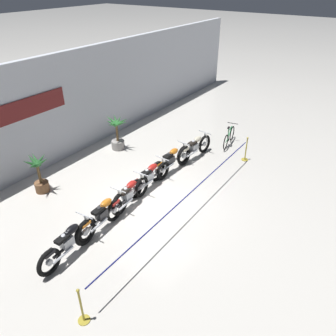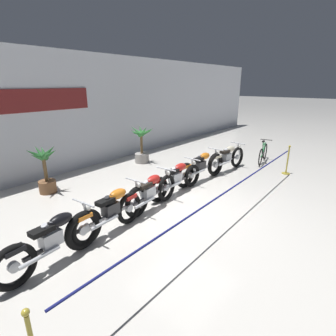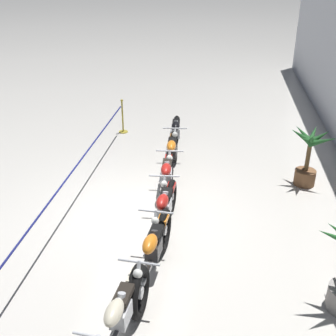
# 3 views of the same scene
# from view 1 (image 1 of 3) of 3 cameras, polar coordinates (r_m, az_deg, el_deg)

# --- Properties ---
(ground_plane) EXTENTS (120.00, 120.00, 0.00)m
(ground_plane) POSITION_cam_1_polar(r_m,az_deg,el_deg) (11.23, -2.10, -5.99)
(ground_plane) COLOR silver
(back_wall) EXTENTS (28.00, 0.29, 4.20)m
(back_wall) POSITION_cam_1_polar(r_m,az_deg,el_deg) (13.57, -20.17, 9.03)
(back_wall) COLOR silver
(back_wall) RESTS_ON ground
(motorcycle_black_0) EXTENTS (2.18, 0.62, 0.96)m
(motorcycle_black_0) POSITION_cam_1_polar(r_m,az_deg,el_deg) (9.44, -16.87, -12.32)
(motorcycle_black_0) COLOR black
(motorcycle_black_0) RESTS_ON ground
(motorcycle_orange_1) EXTENTS (2.37, 0.62, 0.97)m
(motorcycle_orange_1) POSITION_cam_1_polar(r_m,az_deg,el_deg) (10.11, -11.20, -8.03)
(motorcycle_orange_1) COLOR black
(motorcycle_orange_1) RESTS_ON ground
(motorcycle_red_2) EXTENTS (2.25, 0.62, 0.95)m
(motorcycle_red_2) POSITION_cam_1_polar(r_m,az_deg,el_deg) (10.82, -6.86, -4.74)
(motorcycle_red_2) COLOR black
(motorcycle_red_2) RESTS_ON ground
(motorcycle_red_3) EXTENTS (2.23, 0.62, 0.94)m
(motorcycle_red_3) POSITION_cam_1_polar(r_m,az_deg,el_deg) (11.71, -3.21, -1.56)
(motorcycle_red_3) COLOR black
(motorcycle_red_3) RESTS_ON ground
(motorcycle_orange_4) EXTENTS (2.44, 0.62, 0.98)m
(motorcycle_orange_4) POSITION_cam_1_polar(r_m,az_deg,el_deg) (12.64, 0.51, 1.27)
(motorcycle_orange_4) COLOR black
(motorcycle_orange_4) RESTS_ON ground
(motorcycle_cream_5) EXTENTS (2.23, 0.62, 0.97)m
(motorcycle_cream_5) POSITION_cam_1_polar(r_m,az_deg,el_deg) (13.64, 4.69, 3.54)
(motorcycle_cream_5) COLOR black
(motorcycle_cream_5) RESTS_ON ground
(bicycle) EXTENTS (1.68, 0.48, 0.94)m
(bicycle) POSITION_cam_1_polar(r_m,az_deg,el_deg) (15.05, 10.57, 5.32)
(bicycle) COLOR black
(bicycle) RESTS_ON ground
(potted_palm_left_of_row) EXTENTS (0.94, 1.02, 1.44)m
(potted_palm_left_of_row) POSITION_cam_1_polar(r_m,az_deg,el_deg) (12.23, -21.55, -1.01)
(potted_palm_left_of_row) COLOR brown
(potted_palm_left_of_row) RESTS_ON ground
(potted_palm_right_of_row) EXTENTS (0.96, 1.24, 1.54)m
(potted_palm_right_of_row) POSITION_cam_1_polar(r_m,az_deg,el_deg) (14.45, -8.84, 5.89)
(potted_palm_right_of_row) COLOR gray
(potted_palm_right_of_row) RESTS_ON ground
(stanchion_far_left) EXTENTS (8.92, 0.28, 1.05)m
(stanchion_far_left) POSITION_cam_1_polar(r_m,az_deg,el_deg) (9.33, -0.71, -9.28)
(stanchion_far_left) COLOR gold
(stanchion_far_left) RESTS_ON ground
(stanchion_mid_left) EXTENTS (0.28, 0.28, 1.05)m
(stanchion_mid_left) POSITION_cam_1_polar(r_m,az_deg,el_deg) (13.90, 13.37, 2.68)
(stanchion_mid_left) COLOR gold
(stanchion_mid_left) RESTS_ON ground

